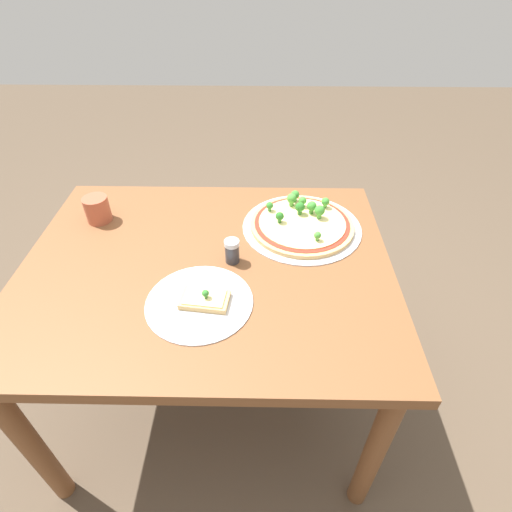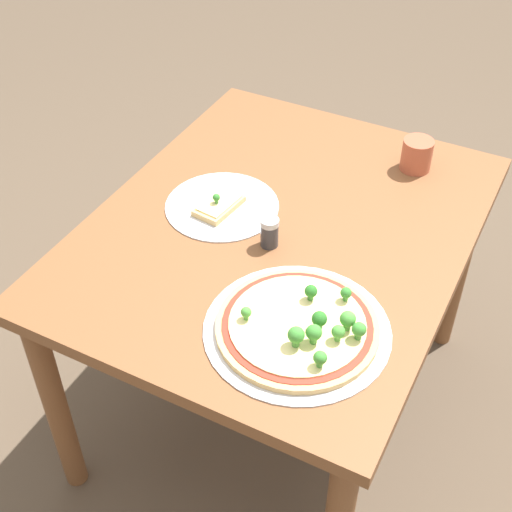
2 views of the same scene
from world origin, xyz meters
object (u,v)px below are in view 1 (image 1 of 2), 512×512
at_px(pizza_tray_slice, 201,301).
at_px(drinking_cup, 97,209).
at_px(dining_table, 209,285).
at_px(pizza_tray_whole, 302,223).
at_px(condiment_shaker, 232,251).

distance_m(pizza_tray_slice, drinking_cup, 0.55).
bearing_deg(dining_table, pizza_tray_whole, 32.28).
distance_m(pizza_tray_whole, condiment_shaker, 0.29).
bearing_deg(pizza_tray_slice, pizza_tray_whole, 50.28).
height_order(pizza_tray_slice, drinking_cup, drinking_cup).
bearing_deg(dining_table, pizza_tray_slice, -88.18).
bearing_deg(condiment_shaker, pizza_tray_whole, 39.27).
relative_size(pizza_tray_whole, pizza_tray_slice, 1.37).
relative_size(dining_table, drinking_cup, 12.68).
bearing_deg(pizza_tray_slice, dining_table, 91.82).
bearing_deg(drinking_cup, condiment_shaker, -23.99).
bearing_deg(pizza_tray_whole, dining_table, -147.72).
relative_size(dining_table, condiment_shaker, 14.49).
bearing_deg(condiment_shaker, drinking_cup, 156.01).
distance_m(pizza_tray_slice, condiment_shaker, 0.19).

